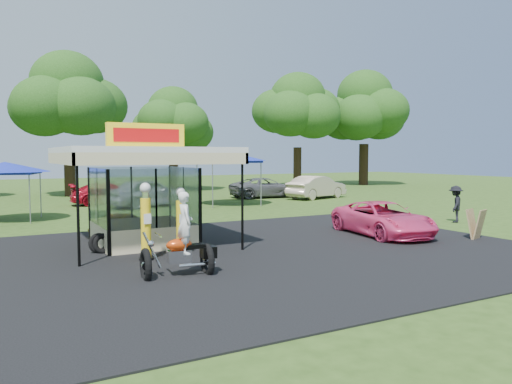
% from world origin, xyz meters
% --- Properties ---
extents(ground, '(120.00, 120.00, 0.00)m').
position_xyz_m(ground, '(0.00, 0.00, 0.00)').
color(ground, '#2D4917').
rests_on(ground, ground).
extents(asphalt_apron, '(20.00, 14.00, 0.04)m').
position_xyz_m(asphalt_apron, '(0.00, 2.00, 0.02)').
color(asphalt_apron, black).
rests_on(asphalt_apron, ground).
extents(gas_station_kiosk, '(5.40, 5.40, 4.18)m').
position_xyz_m(gas_station_kiosk, '(-2.00, 4.99, 1.78)').
color(gas_station_kiosk, white).
rests_on(gas_station_kiosk, ground).
extents(gas_pump_left, '(0.43, 0.43, 2.32)m').
position_xyz_m(gas_pump_left, '(-2.67, 2.40, 1.11)').
color(gas_pump_left, black).
rests_on(gas_pump_left, ground).
extents(gas_pump_right, '(0.40, 0.40, 2.14)m').
position_xyz_m(gas_pump_right, '(-1.47, 2.73, 1.02)').
color(gas_pump_right, black).
rests_on(gas_pump_right, ground).
extents(motorcycle, '(1.96, 1.06, 2.28)m').
position_xyz_m(motorcycle, '(-2.38, 0.11, 0.89)').
color(motorcycle, black).
rests_on(motorcycle, ground).
extents(spare_tires, '(0.79, 0.47, 0.68)m').
position_xyz_m(spare_tires, '(-3.60, 4.16, 0.33)').
color(spare_tires, black).
rests_on(spare_tires, ground).
extents(a_frame_sign, '(0.68, 0.73, 1.12)m').
position_xyz_m(a_frame_sign, '(9.10, 0.20, 0.57)').
color(a_frame_sign, '#593819').
rests_on(a_frame_sign, ground).
extents(kiosk_car, '(2.82, 1.13, 0.96)m').
position_xyz_m(kiosk_car, '(-2.00, 7.20, 0.48)').
color(kiosk_car, yellow).
rests_on(kiosk_car, ground).
extents(pink_sedan, '(2.85, 5.02, 1.32)m').
position_xyz_m(pink_sedan, '(6.73, 2.56, 0.66)').
color(pink_sedan, '#FF4585').
rests_on(pink_sedan, ground).
extents(spectator_east_a, '(1.27, 1.17, 1.72)m').
position_xyz_m(spectator_east_a, '(12.38, 3.81, 0.86)').
color(spectator_east_a, black).
rests_on(spectator_east_a, ground).
extents(bg_car_b, '(4.92, 2.32, 1.39)m').
position_xyz_m(bg_car_b, '(0.18, 20.11, 0.69)').
color(bg_car_b, '#B00D1E').
rests_on(bg_car_b, ground).
extents(bg_car_c, '(5.38, 3.28, 1.71)m').
position_xyz_m(bg_car_c, '(1.92, 17.62, 0.86)').
color(bg_car_c, '#B1B0B5').
rests_on(bg_car_c, ground).
extents(bg_car_d, '(5.41, 2.80, 1.46)m').
position_xyz_m(bg_car_d, '(11.48, 20.00, 0.73)').
color(bg_car_d, slate).
rests_on(bg_car_d, ground).
extents(bg_car_e, '(5.29, 3.08, 1.65)m').
position_xyz_m(bg_car_e, '(14.33, 17.49, 0.82)').
color(bg_car_e, '#C7B298').
rests_on(bg_car_e, ground).
extents(tent_west, '(4.02, 4.02, 2.81)m').
position_xyz_m(tent_west, '(-5.88, 14.43, 2.54)').
color(tent_west, gray).
rests_on(tent_west, ground).
extents(tent_east, '(4.78, 4.78, 3.34)m').
position_xyz_m(tent_east, '(6.70, 16.36, 3.02)').
color(tent_east, gray).
rests_on(tent_east, ground).
extents(oak_far_c, '(9.07, 9.07, 10.69)m').
position_xyz_m(oak_far_c, '(-1.00, 28.19, 6.78)').
color(oak_far_c, black).
rests_on(oak_far_c, ground).
extents(oak_far_d, '(7.48, 7.48, 8.90)m').
position_xyz_m(oak_far_d, '(7.96, 30.09, 5.67)').
color(oak_far_d, black).
rests_on(oak_far_d, ground).
extents(oak_far_e, '(9.05, 9.05, 10.78)m').
position_xyz_m(oak_far_e, '(19.90, 28.45, 6.88)').
color(oak_far_e, black).
rests_on(oak_far_e, ground).
extents(oak_far_f, '(9.72, 9.72, 11.71)m').
position_xyz_m(oak_far_f, '(28.37, 28.66, 7.51)').
color(oak_far_f, black).
rests_on(oak_far_f, ground).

